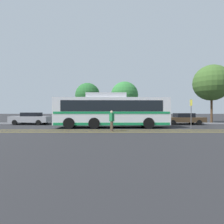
% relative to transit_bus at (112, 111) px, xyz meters
% --- Properties ---
extents(ground_plane, '(220.00, 220.00, 0.00)m').
position_rel_transit_bus_xyz_m(ground_plane, '(-0.65, 0.27, -1.64)').
color(ground_plane, '#262628').
extents(lane_strip_0, '(30.59, 0.20, 0.01)m').
position_rel_transit_bus_xyz_m(lane_strip_0, '(0.02, -2.20, -1.63)').
color(lane_strip_0, gold).
rests_on(lane_strip_0, ground_plane).
extents(lane_strip_1, '(30.59, 0.20, 0.01)m').
position_rel_transit_bus_xyz_m(lane_strip_1, '(0.02, -3.63, -1.63)').
color(lane_strip_1, gold).
rests_on(lane_strip_1, ground_plane).
extents(curb_strip, '(38.59, 0.36, 0.15)m').
position_rel_transit_bus_xyz_m(curb_strip, '(0.02, 4.93, -1.56)').
color(curb_strip, '#99999E').
rests_on(curb_strip, ground_plane).
extents(transit_bus, '(10.96, 2.86, 3.28)m').
position_rel_transit_bus_xyz_m(transit_bus, '(0.00, 0.00, 0.00)').
color(transit_bus, silver).
rests_on(transit_bus, ground_plane).
extents(parked_car_0, '(4.67, 2.15, 1.43)m').
position_rel_transit_bus_xyz_m(parked_car_0, '(-9.57, 3.93, -0.90)').
color(parked_car_0, '#9E9EA3').
rests_on(parked_car_0, ground_plane).
extents(parked_car_1, '(4.19, 2.09, 1.37)m').
position_rel_transit_bus_xyz_m(parked_car_1, '(-2.91, 3.48, -0.94)').
color(parked_car_1, '#9E9EA3').
rests_on(parked_car_1, ground_plane).
extents(parked_car_2, '(4.42, 2.03, 1.39)m').
position_rel_transit_bus_xyz_m(parked_car_2, '(2.38, 3.47, -0.93)').
color(parked_car_2, '#9E9EA3').
rests_on(parked_car_2, ground_plane).
extents(parked_car_3, '(5.00, 2.05, 1.36)m').
position_rel_transit_bus_xyz_m(parked_car_3, '(8.40, 3.76, -0.94)').
color(parked_car_3, '#4C3823').
rests_on(parked_car_3, ground_plane).
extents(pedestrian_0, '(0.41, 0.47, 1.62)m').
position_rel_transit_bus_xyz_m(pedestrian_0, '(0.03, -3.10, -0.72)').
color(pedestrian_0, brown).
rests_on(pedestrian_0, ground_plane).
extents(bus_stop_sign, '(0.07, 0.40, 2.66)m').
position_rel_transit_bus_xyz_m(bus_stop_sign, '(7.18, -1.02, 0.04)').
color(bus_stop_sign, '#59595E').
rests_on(bus_stop_sign, ground_plane).
extents(tree_0, '(4.84, 4.84, 7.89)m').
position_rel_transit_bus_xyz_m(tree_0, '(13.60, 6.99, 3.82)').
color(tree_0, '#513823').
rests_on(tree_0, ground_plane).
extents(tree_1, '(4.06, 4.06, 6.02)m').
position_rel_transit_bus_xyz_m(tree_1, '(1.92, 9.28, 2.34)').
color(tree_1, '#513823').
rests_on(tree_1, ground_plane).
extents(tree_2, '(3.35, 3.35, 5.45)m').
position_rel_transit_bus_xyz_m(tree_2, '(-3.28, 7.07, 2.12)').
color(tree_2, '#513823').
rests_on(tree_2, ground_plane).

